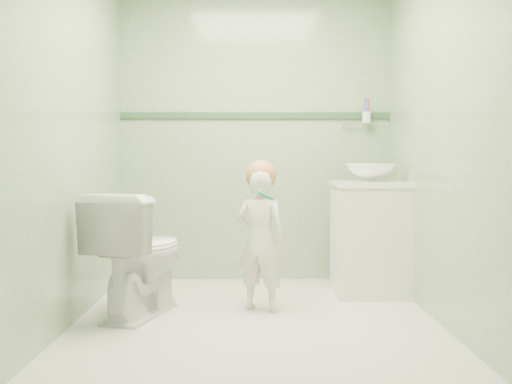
{
  "coord_description": "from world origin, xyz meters",
  "views": [
    {
      "loc": [
        -0.02,
        -3.52,
        0.97
      ],
      "look_at": [
        0.0,
        0.15,
        0.78
      ],
      "focal_mm": 40.69,
      "sensor_mm": 36.0,
      "label": 1
    }
  ],
  "objects": [
    {
      "name": "ground",
      "position": [
        0.0,
        0.0,
        0.0
      ],
      "size": [
        2.5,
        2.5,
        0.0
      ],
      "primitive_type": "plane",
      "color": "silver",
      "rests_on": "ground"
    },
    {
      "name": "room_shell",
      "position": [
        0.0,
        0.0,
        1.2
      ],
      "size": [
        2.5,
        2.54,
        2.4
      ],
      "color": "gray",
      "rests_on": "ground"
    },
    {
      "name": "trim_stripe",
      "position": [
        0.0,
        1.24,
        1.35
      ],
      "size": [
        2.2,
        0.02,
        0.05
      ],
      "primitive_type": "cube",
      "color": "#2E5032",
      "rests_on": "room_shell"
    },
    {
      "name": "vanity",
      "position": [
        0.84,
        0.7,
        0.4
      ],
      "size": [
        0.52,
        0.5,
        0.8
      ],
      "primitive_type": "cube",
      "color": "silver",
      "rests_on": "ground"
    },
    {
      "name": "counter",
      "position": [
        0.84,
        0.7,
        0.81
      ],
      "size": [
        0.54,
        0.52,
        0.04
      ],
      "primitive_type": "cube",
      "color": "white",
      "rests_on": "vanity"
    },
    {
      "name": "basin",
      "position": [
        0.84,
        0.7,
        0.89
      ],
      "size": [
        0.37,
        0.37,
        0.13
      ],
      "primitive_type": "imported",
      "color": "white",
      "rests_on": "counter"
    },
    {
      "name": "faucet",
      "position": [
        0.84,
        0.89,
        0.97
      ],
      "size": [
        0.03,
        0.13,
        0.18
      ],
      "color": "silver",
      "rests_on": "counter"
    },
    {
      "name": "cup_holder",
      "position": [
        0.89,
        1.18,
        1.33
      ],
      "size": [
        0.26,
        0.07,
        0.21
      ],
      "color": "silver",
      "rests_on": "room_shell"
    },
    {
      "name": "toilet",
      "position": [
        -0.74,
        0.13,
        0.39
      ],
      "size": [
        0.64,
        0.86,
        0.78
      ],
      "primitive_type": "imported",
      "rotation": [
        0.0,
        0.0,
        2.86
      ],
      "color": "white",
      "rests_on": "ground"
    },
    {
      "name": "toddler",
      "position": [
        0.03,
        0.23,
        0.46
      ],
      "size": [
        0.39,
        0.33,
        0.92
      ],
      "primitive_type": "imported",
      "rotation": [
        0.0,
        0.0,
        2.77
      ],
      "color": "beige",
      "rests_on": "ground"
    },
    {
      "name": "hair_cap",
      "position": [
        0.03,
        0.26,
        0.88
      ],
      "size": [
        0.2,
        0.2,
        0.2
      ],
      "primitive_type": "sphere",
      "color": "#B87742",
      "rests_on": "toddler"
    },
    {
      "name": "teal_toothbrush",
      "position": [
        0.06,
        0.09,
        0.76
      ],
      "size": [
        0.11,
        0.14,
        0.08
      ],
      "color": "#107D54",
      "rests_on": "toddler"
    }
  ]
}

